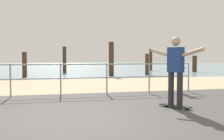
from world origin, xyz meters
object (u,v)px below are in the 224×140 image
(skateboarder, at_px, (176,67))
(seagull, at_px, (180,68))
(skateboard, at_px, (175,106))
(bollard_short, at_px, (180,82))

(skateboarder, xyz_separation_m, seagull, (1.36, 2.32, -0.12))
(skateboarder, bearing_deg, skateboard, 10.62)
(bollard_short, bearing_deg, skateboarder, -120.70)
(skateboard, bearing_deg, seagull, 59.66)
(bollard_short, relative_size, seagull, 1.79)
(skateboard, height_order, skateboarder, skateboarder)
(bollard_short, height_order, seagull, seagull)
(skateboard, xyz_separation_m, seagull, (1.36, 2.32, 0.83))
(skateboarder, height_order, bollard_short, skateboarder)
(skateboarder, distance_m, seagull, 2.69)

